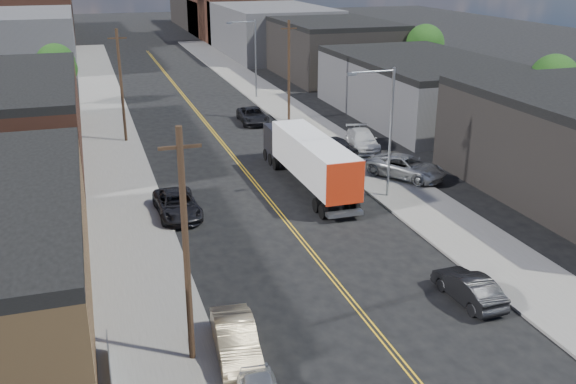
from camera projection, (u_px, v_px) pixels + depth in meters
ground at (189, 102)px, 73.66m from camera, size 260.00×260.00×0.00m
centerline at (216, 135)px, 60.25m from camera, size 0.32×120.00×0.01m
sidewalk_left at (112, 142)px, 57.51m from camera, size 5.00×140.00×0.15m
sidewalk_right at (311, 126)px, 62.94m from camera, size 5.00×140.00×0.15m
warehouse_brown at (3, 116)px, 53.07m from camera, size 12.00×26.00×6.60m
industrial_right_b at (421, 87)px, 66.38m from camera, size 14.00×24.00×6.10m
industrial_right_c at (330, 48)px, 89.36m from camera, size 14.00×22.00×7.60m
skyline_left_a at (19, 38)px, 97.85m from camera, size 16.00×30.00×8.00m
skyline_right_a at (271, 30)px, 109.28m from camera, size 16.00×30.00×8.00m
skyline_left_b at (28, 18)px, 119.85m from camera, size 16.00×26.00×10.00m
skyline_right_b at (236, 12)px, 131.28m from camera, size 16.00×26.00×10.00m
skyline_left_c at (34, 17)px, 138.25m from camera, size 16.00×40.00×7.00m
skyline_right_c at (217, 12)px, 149.68m from camera, size 16.00×40.00×7.00m
streetlight_near at (386, 123)px, 42.70m from camera, size 3.39×0.25×9.00m
streetlight_far at (252, 53)px, 73.99m from camera, size 3.39×0.25×9.00m
utility_pole_left_near at (186, 248)px, 24.85m from camera, size 1.60×0.26×10.00m
utility_pole_left_far at (121, 85)px, 56.13m from camera, size 1.60×0.26×10.00m
utility_pole_right at (289, 70)px, 63.50m from camera, size 1.60×0.26×10.00m
tree_left_far at (57, 66)px, 69.89m from camera, size 4.35×4.20×6.97m
tree_right_near at (554, 82)px, 59.11m from camera, size 4.60×4.48×7.44m
tree_right_far at (425, 46)px, 80.46m from camera, size 4.85×4.76×7.91m
semi_truck at (306, 156)px, 46.31m from camera, size 2.60×14.82×3.88m
car_left_b at (236, 340)px, 26.64m from camera, size 2.04×4.85×1.56m
car_left_c at (177, 205)px, 41.17m from camera, size 2.72×5.63×1.54m
car_right_oncoming at (469, 288)px, 30.97m from camera, size 1.72×4.43×1.44m
car_right_lot_a at (406, 167)px, 47.86m from camera, size 5.53×6.50×1.66m
car_right_lot_b at (363, 140)px, 55.02m from camera, size 3.34×5.89×1.61m
car_right_lot_c at (338, 146)px, 53.79m from camera, size 2.61×4.28×1.36m
car_ahead_truck at (253, 116)px, 64.27m from camera, size 2.79×5.59×1.52m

